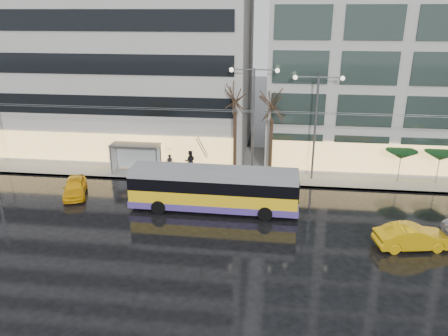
% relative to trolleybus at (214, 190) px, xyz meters
% --- Properties ---
extents(ground, '(140.00, 140.00, 0.00)m').
position_rel_trolleybus_xyz_m(ground, '(0.30, -4.12, -1.49)').
color(ground, black).
rests_on(ground, ground).
extents(sidewalk, '(80.00, 10.00, 0.15)m').
position_rel_trolleybus_xyz_m(sidewalk, '(2.30, 9.88, -1.41)').
color(sidewalk, gray).
rests_on(sidewalk, ground).
extents(kerb, '(80.00, 0.10, 0.15)m').
position_rel_trolleybus_xyz_m(kerb, '(2.30, 4.93, -1.41)').
color(kerb, slate).
rests_on(kerb, ground).
extents(building_left, '(34.00, 14.00, 22.00)m').
position_rel_trolleybus_xyz_m(building_left, '(-15.70, 14.88, 9.66)').
color(building_left, '#ABA9A4').
rests_on(building_left, sidewalk).
extents(trolleybus, '(11.89, 4.72, 5.49)m').
position_rel_trolleybus_xyz_m(trolleybus, '(0.00, 0.00, 0.00)').
color(trolleybus, yellow).
rests_on(trolleybus, ground).
extents(catenary, '(42.24, 5.12, 7.00)m').
position_rel_trolleybus_xyz_m(catenary, '(1.30, 3.82, 2.77)').
color(catenary, '#595B60').
rests_on(catenary, ground).
extents(bus_shelter, '(4.20, 1.60, 2.51)m').
position_rel_trolleybus_xyz_m(bus_shelter, '(-8.08, 6.57, 0.47)').
color(bus_shelter, '#595B60').
rests_on(bus_shelter, sidewalk).
extents(street_lamp_near, '(3.96, 0.36, 9.03)m').
position_rel_trolleybus_xyz_m(street_lamp_near, '(2.30, 6.68, 4.50)').
color(street_lamp_near, '#595B60').
rests_on(street_lamp_near, sidewalk).
extents(street_lamp_far, '(3.96, 0.36, 8.53)m').
position_rel_trolleybus_xyz_m(street_lamp_far, '(7.30, 6.68, 4.23)').
color(street_lamp_far, '#595B60').
rests_on(street_lamp_far, sidewalk).
extents(tree_a, '(3.20, 3.20, 8.40)m').
position_rel_trolleybus_xyz_m(tree_a, '(0.80, 6.88, 5.60)').
color(tree_a, black).
rests_on(tree_a, sidewalk).
extents(tree_b, '(3.20, 3.20, 7.70)m').
position_rel_trolleybus_xyz_m(tree_b, '(3.80, 7.08, 4.91)').
color(tree_b, black).
rests_on(tree_b, sidewalk).
extents(parasol_a, '(2.50, 2.50, 2.65)m').
position_rel_trolleybus_xyz_m(parasol_a, '(14.30, 6.88, 0.96)').
color(parasol_a, '#595B60').
rests_on(parasol_a, sidewalk).
extents(parasol_b, '(2.50, 2.50, 2.65)m').
position_rel_trolleybus_xyz_m(parasol_b, '(17.30, 6.88, 0.96)').
color(parasol_b, '#595B60').
rests_on(parasol_b, sidewalk).
extents(taxi_a, '(2.89, 4.32, 1.36)m').
position_rel_trolleybus_xyz_m(taxi_a, '(-10.94, 1.21, -0.80)').
color(taxi_a, '#FFB90D').
rests_on(taxi_a, ground).
extents(taxi_b, '(4.62, 2.33, 1.45)m').
position_rel_trolleybus_xyz_m(taxi_b, '(12.53, -3.81, -0.76)').
color(taxi_b, '#EBAE0C').
rests_on(taxi_b, ground).
extents(pedestrian_a, '(1.20, 1.21, 2.19)m').
position_rel_trolleybus_xyz_m(pedestrian_a, '(-4.84, 6.76, 0.13)').
color(pedestrian_a, black).
rests_on(pedestrian_a, sidewalk).
extents(pedestrian_b, '(1.01, 0.84, 1.90)m').
position_rel_trolleybus_xyz_m(pedestrian_b, '(-3.11, 7.08, -0.39)').
color(pedestrian_b, black).
rests_on(pedestrian_b, sidewalk).
extents(pedestrian_c, '(1.31, 1.08, 2.11)m').
position_rel_trolleybus_xyz_m(pedestrian_c, '(-10.15, 7.47, -0.22)').
color(pedestrian_c, black).
rests_on(pedestrian_c, sidewalk).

